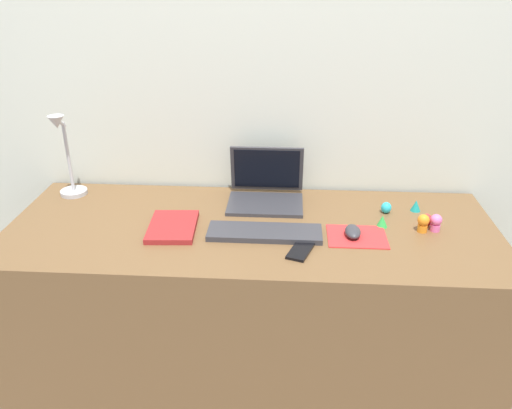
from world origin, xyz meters
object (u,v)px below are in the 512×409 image
(toy_figurine_orange, at_px, (423,222))
(toy_figurine_green, at_px, (382,221))
(cell_phone, at_px, (300,251))
(toy_figurine_red, at_px, (427,220))
(laptop, at_px, (266,188))
(toy_figurine_teal, at_px, (416,206))
(toy_figurine_cyan, at_px, (386,208))
(toy_figurine_pink, at_px, (436,222))
(notebook_pad, at_px, (173,227))
(keyboard, at_px, (265,233))
(mouse, at_px, (353,232))
(desk_lamp, at_px, (66,158))

(toy_figurine_orange, relative_size, toy_figurine_green, 1.51)
(cell_phone, height_order, toy_figurine_green, toy_figurine_green)
(toy_figurine_red, bearing_deg, cell_phone, -154.24)
(laptop, relative_size, toy_figurine_teal, 6.81)
(toy_figurine_cyan, bearing_deg, toy_figurine_teal, 12.67)
(toy_figurine_pink, bearing_deg, laptop, 160.41)
(notebook_pad, relative_size, toy_figurine_orange, 3.53)
(toy_figurine_red, relative_size, toy_figurine_green, 1.05)
(toy_figurine_teal, bearing_deg, keyboard, -157.60)
(mouse, distance_m, toy_figurine_green, 0.15)
(toy_figurine_pink, relative_size, toy_figurine_orange, 0.96)
(keyboard, bearing_deg, toy_figurine_orange, 6.96)
(keyboard, distance_m, notebook_pad, 0.34)
(laptop, xyz_separation_m, toy_figurine_teal, (0.59, -0.06, -0.03))
(toy_figurine_green, bearing_deg, cell_phone, -145.60)
(keyboard, height_order, toy_figurine_red, toy_figurine_red)
(mouse, xyz_separation_m, toy_figurine_cyan, (0.15, 0.21, 0.00))
(cell_phone, relative_size, toy_figurine_orange, 1.88)
(toy_figurine_red, bearing_deg, keyboard, -169.23)
(toy_figurine_pink, distance_m, toy_figurine_green, 0.19)
(laptop, distance_m, toy_figurine_red, 0.64)
(toy_figurine_green, bearing_deg, toy_figurine_pink, -5.88)
(notebook_pad, bearing_deg, keyboard, -7.43)
(toy_figurine_teal, relative_size, toy_figurine_pink, 0.68)
(mouse, xyz_separation_m, toy_figurine_teal, (0.27, 0.23, 0.00))
(desk_lamp, bearing_deg, toy_figurine_teal, -1.87)
(laptop, height_order, toy_figurine_pink, laptop)
(toy_figurine_teal, distance_m, toy_figurine_pink, 0.17)
(toy_figurine_pink, xyz_separation_m, toy_figurine_orange, (-0.05, -0.01, 0.00))
(mouse, bearing_deg, cell_phone, -147.14)
(notebook_pad, relative_size, toy_figurine_cyan, 5.41)
(laptop, relative_size, notebook_pad, 1.25)
(toy_figurine_teal, relative_size, toy_figurine_orange, 0.65)
(toy_figurine_red, xyz_separation_m, toy_figurine_cyan, (-0.13, 0.10, -0.00))
(laptop, bearing_deg, toy_figurine_teal, -5.71)
(cell_phone, relative_size, toy_figurine_teal, 2.91)
(mouse, bearing_deg, toy_figurine_red, 20.52)
(laptop, distance_m, toy_figurine_orange, 0.63)
(toy_figurine_teal, distance_m, toy_figurine_green, 0.21)
(toy_figurine_cyan, bearing_deg, toy_figurine_orange, -53.09)
(mouse, xyz_separation_m, desk_lamp, (-1.14, 0.28, 0.15))
(laptop, height_order, cell_phone, laptop)
(laptop, relative_size, toy_figurine_pink, 4.62)
(keyboard, bearing_deg, cell_phone, -41.51)
(keyboard, bearing_deg, mouse, 1.45)
(laptop, height_order, mouse, laptop)
(keyboard, xyz_separation_m, desk_lamp, (-0.82, 0.29, 0.16))
(toy_figurine_pink, bearing_deg, desk_lamp, 171.69)
(desk_lamp, xyz_separation_m, toy_figurine_green, (1.25, -0.19, -0.15))
(toy_figurine_red, bearing_deg, toy_figurine_cyan, 142.91)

